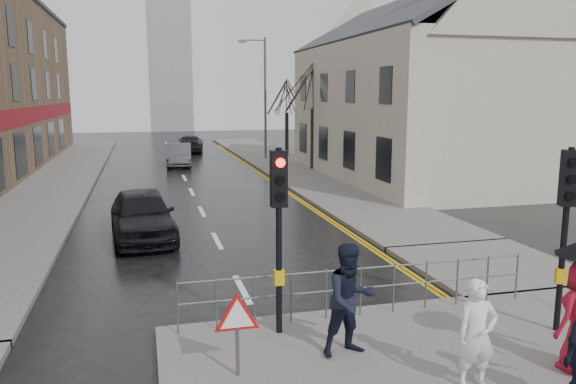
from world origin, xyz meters
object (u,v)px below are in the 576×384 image
pedestrian_b (350,300)px  car_parked (142,214)px  pedestrian_a (477,334)px  car_mid (179,155)px

pedestrian_b → car_parked: bearing=101.3°
pedestrian_b → car_parked: (-3.35, 9.24, -0.31)m
pedestrian_a → pedestrian_b: size_ratio=0.87×
pedestrian_a → car_parked: bearing=121.1°
pedestrian_a → car_mid: (-2.48, 28.70, -0.27)m
car_parked → car_mid: bearing=78.6°
pedestrian_b → car_parked: 9.84m
pedestrian_a → car_parked: 11.75m
car_parked → car_mid: (2.28, 17.96, -0.08)m
pedestrian_a → car_parked: pedestrian_a is taller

